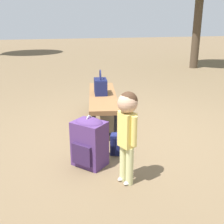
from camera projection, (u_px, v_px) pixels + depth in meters
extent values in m
plane|color=brown|center=(124.00, 137.00, 3.82)|extent=(40.00, 40.00, 0.00)
cube|color=brown|center=(103.00, 96.00, 4.21)|extent=(1.65, 0.69, 0.06)
cylinder|color=black|center=(116.00, 127.00, 3.62)|extent=(0.05, 0.05, 0.39)
cylinder|color=black|center=(94.00, 128.00, 3.61)|extent=(0.05, 0.05, 0.39)
cylinder|color=black|center=(109.00, 98.00, 4.95)|extent=(0.05, 0.05, 0.39)
cylinder|color=black|center=(93.00, 98.00, 4.93)|extent=(0.05, 0.05, 0.39)
cylinder|color=black|center=(105.00, 134.00, 3.64)|extent=(0.09, 0.28, 0.04)
cylinder|color=black|center=(101.00, 103.00, 4.97)|extent=(0.09, 0.28, 0.04)
cube|color=#191E4C|center=(100.00, 87.00, 4.20)|extent=(0.34, 0.22, 0.22)
cube|color=#131639|center=(100.00, 80.00, 4.17)|extent=(0.31, 0.22, 0.02)
torus|color=#191E4C|center=(100.00, 76.00, 4.15)|extent=(0.20, 0.04, 0.20)
cylinder|color=#CCCC8C|center=(130.00, 166.00, 2.67)|extent=(0.07, 0.07, 0.39)
cylinder|color=#CCCC8C|center=(123.00, 162.00, 2.74)|extent=(0.07, 0.07, 0.39)
ellipsoid|color=white|center=(128.00, 183.00, 2.71)|extent=(0.08, 0.10, 0.04)
ellipsoid|color=white|center=(122.00, 179.00, 2.78)|extent=(0.08, 0.10, 0.04)
cube|color=#E5CC66|center=(127.00, 130.00, 2.59)|extent=(0.18, 0.17, 0.33)
cylinder|color=#E5CC66|center=(134.00, 131.00, 2.51)|extent=(0.06, 0.06, 0.28)
cylinder|color=#E5CC66|center=(120.00, 125.00, 2.66)|extent=(0.06, 0.06, 0.28)
sphere|color=tan|center=(128.00, 103.00, 2.51)|extent=(0.18, 0.18, 0.18)
sphere|color=#3F2819|center=(128.00, 101.00, 2.51)|extent=(0.17, 0.17, 0.17)
cube|color=#4C2D66|center=(90.00, 144.00, 3.02)|extent=(0.42, 0.41, 0.50)
ellipsoid|color=#4C2D66|center=(89.00, 123.00, 2.94)|extent=(0.40, 0.39, 0.11)
cube|color=#311D42|center=(82.00, 155.00, 2.93)|extent=(0.20, 0.19, 0.22)
cube|color=#311D42|center=(103.00, 141.00, 3.09)|extent=(0.06, 0.06, 0.42)
cube|color=#311D42|center=(91.00, 138.00, 3.17)|extent=(0.06, 0.06, 0.42)
torus|color=#B2B2B7|center=(89.00, 119.00, 2.93)|extent=(0.07, 0.07, 0.08)
cube|color=#191E4C|center=(118.00, 144.00, 3.29)|extent=(0.18, 0.20, 0.25)
ellipsoid|color=#191E4C|center=(118.00, 135.00, 3.26)|extent=(0.17, 0.19, 0.06)
cube|color=black|center=(119.00, 145.00, 3.37)|extent=(0.06, 0.12, 0.11)
cube|color=black|center=(114.00, 147.00, 3.24)|extent=(0.02, 0.03, 0.21)
cube|color=black|center=(120.00, 147.00, 3.23)|extent=(0.02, 0.03, 0.21)
torus|color=black|center=(118.00, 133.00, 3.25)|extent=(0.04, 0.02, 0.04)
cylinder|color=#473828|center=(197.00, 27.00, 8.78)|extent=(0.25, 0.25, 2.56)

